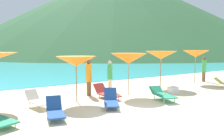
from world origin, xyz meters
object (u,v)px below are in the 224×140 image
Objects in this scene: lounge_chair_1 at (162,94)px; beachgoer_1 at (110,75)px; cooler_box at (173,90)px; umbrella_5 at (196,54)px; lounge_chair_5 at (106,93)px; lounge_chair_6 at (37,100)px; umbrella_4 at (161,55)px; umbrella_3 at (129,58)px; beachgoer_3 at (204,68)px; lounge_chair_7 at (111,100)px; lounge_chair_4 at (55,110)px; umbrella_2 at (76,62)px; beachgoer_4 at (89,76)px.

lounge_chair_1 is 3.43m from beachgoer_1.
beachgoer_1 is at bearing 144.79° from cooler_box.
umbrella_5 is 1.36× the size of lounge_chair_5.
lounge_chair_6 reaches higher than cooler_box.
lounge_chair_1 is at bearing -132.60° from umbrella_4.
umbrella_3 is 4.32× the size of cooler_box.
umbrella_4 reaches higher than lounge_chair_1.
umbrella_4 is 3.22m from umbrella_5.
lounge_chair_1 is at bearing -158.67° from beachgoer_3.
umbrella_3 reaches higher than lounge_chair_7.
lounge_chair_4 is 6.83m from cooler_box.
beachgoer_3 is (4.34, 0.08, -1.02)m from umbrella_4.
umbrella_2 is 2.88m from lounge_chair_4.
lounge_chair_6 is 3.09m from beachgoer_4.
umbrella_3 is 3.13m from umbrella_4.
beachgoer_3 reaches higher than lounge_chair_7.
lounge_chair_5 reaches higher than lounge_chair_1.
beachgoer_3 is at bearing 146.83° from beachgoer_4.
lounge_chair_4 is at bearing -167.69° from beachgoer_3.
umbrella_4 is 1.22× the size of beachgoer_4.
umbrella_3 reaches higher than lounge_chair_6.
beachgoer_4 is at bearing 162.76° from cooler_box.
umbrella_3 reaches higher than lounge_chair_4.
umbrella_2 is 1.21× the size of beachgoer_1.
cooler_box is at bearing 176.52° from beachgoer_1.
umbrella_4 is 3.88m from lounge_chair_1.
umbrella_3 is (2.84, -0.08, 0.07)m from umbrella_2.
lounge_chair_6 is (-1.76, -0.04, -1.53)m from umbrella_2.
lounge_chair_5 is at bearing -179.90° from umbrella_3.
beachgoer_4 is at bearing 178.81° from beachgoer_3.
umbrella_4 is at bearing -179.15° from beachgoer_3.
lounge_chair_6 is 0.86× the size of beachgoer_1.
lounge_chair_1 is (3.50, -1.85, -1.53)m from umbrella_2.
cooler_box is at bearing -161.17° from beachgoer_3.
umbrella_4 is at bearing 144.98° from beachgoer_4.
umbrella_5 is at bearing 7.14° from umbrella_3.
umbrella_4 is at bearing 61.53° from lounge_chair_1.
lounge_chair_7 is 0.90× the size of beachgoer_1.
umbrella_4 is 2.55m from cooler_box.
beachgoer_3 is (6.70, 2.65, 0.67)m from lounge_chair_1.
umbrella_5 is 4.53× the size of cooler_box.
umbrella_5 is 1.55m from beachgoer_3.
umbrella_3 is at bearing 167.55° from cooler_box.
lounge_chair_1 is at bearing -27.84° from umbrella_2.
lounge_chair_1 is 2.67m from lounge_chair_7.
lounge_chair_1 is 0.96× the size of beachgoer_3.
lounge_chair_5 is at bearing -13.21° from lounge_chair_6.
lounge_chair_4 is 3.92m from beachgoer_4.
umbrella_5 is at bearing 4.39° from umbrella_2.
beachgoer_3 is at bearing 5.47° from umbrella_5.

